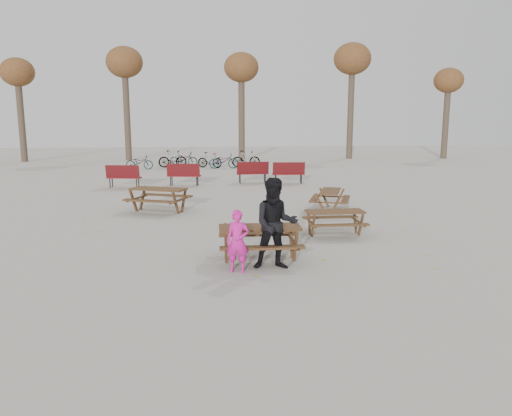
{
  "coord_description": "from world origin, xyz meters",
  "views": [
    {
      "loc": [
        -1.0,
        -10.68,
        3.2
      ],
      "look_at": [
        0.0,
        1.0,
        1.0
      ],
      "focal_mm": 35.0,
      "sensor_mm": 36.0,
      "label": 1
    }
  ],
  "objects": [
    {
      "name": "bicycle_row",
      "position": [
        -2.01,
        19.96,
        0.48
      ],
      "size": [
        8.04,
        2.2,
        1.04
      ],
      "color": "black",
      "rests_on": "ground"
    },
    {
      "name": "ground",
      "position": [
        0.0,
        0.0,
        0.0
      ],
      "size": [
        80.0,
        80.0,
        0.0
      ],
      "primitive_type": "plane",
      "color": "gray",
      "rests_on": "ground"
    },
    {
      "name": "fallen_leaves",
      "position": [
        0.5,
        2.5,
        0.0
      ],
      "size": [
        11.0,
        11.0,
        0.01
      ],
      "primitive_type": null,
      "color": "gold",
      "rests_on": "ground"
    },
    {
      "name": "main_picnic_table",
      "position": [
        0.0,
        0.0,
        0.59
      ],
      "size": [
        1.8,
        1.45,
        0.78
      ],
      "color": "#392014",
      "rests_on": "ground"
    },
    {
      "name": "food_tray",
      "position": [
        0.15,
        -0.15,
        0.79
      ],
      "size": [
        0.18,
        0.11,
        0.03
      ],
      "primitive_type": "cube",
      "color": "white",
      "rests_on": "main_picnic_table"
    },
    {
      "name": "soda_bottle",
      "position": [
        0.08,
        -0.1,
        0.85
      ],
      "size": [
        0.07,
        0.07,
        0.17
      ],
      "color": "silver",
      "rests_on": "main_picnic_table"
    },
    {
      "name": "adult",
      "position": [
        0.27,
        -0.63,
        0.96
      ],
      "size": [
        0.95,
        0.74,
        1.93
      ],
      "primitive_type": "imported",
      "rotation": [
        0.0,
        0.0,
        -0.02
      ],
      "color": "black",
      "rests_on": "ground"
    },
    {
      "name": "tree_row",
      "position": [
        0.9,
        25.15,
        6.19
      ],
      "size": [
        32.17,
        3.52,
        8.26
      ],
      "color": "#382B21",
      "rests_on": "ground"
    },
    {
      "name": "picnic_table_east",
      "position": [
        2.23,
        2.19,
        0.33
      ],
      "size": [
        1.57,
        1.27,
        0.67
      ],
      "primitive_type": null,
      "rotation": [
        0.0,
        0.0,
        0.02
      ],
      "color": "#392014",
      "rests_on": "ground"
    },
    {
      "name": "picnic_table_north",
      "position": [
        -2.84,
        5.92,
        0.4
      ],
      "size": [
        2.26,
        2.06,
        0.79
      ],
      "primitive_type": null,
      "rotation": [
        0.0,
        0.0,
        -0.38
      ],
      "color": "#392014",
      "rests_on": "ground"
    },
    {
      "name": "bread_roll",
      "position": [
        0.15,
        -0.15,
        0.83
      ],
      "size": [
        0.14,
        0.06,
        0.05
      ],
      "primitive_type": "ellipsoid",
      "color": "tan",
      "rests_on": "food_tray"
    },
    {
      "name": "picnic_table_far",
      "position": [
        2.93,
        5.72,
        0.34
      ],
      "size": [
        1.69,
        1.88,
        0.67
      ],
      "primitive_type": null,
      "rotation": [
        0.0,
        0.0,
        1.25
      ],
      "color": "#392014",
      "rests_on": "ground"
    },
    {
      "name": "child",
      "position": [
        -0.53,
        -0.79,
        0.65
      ],
      "size": [
        0.53,
        0.4,
        1.3
      ],
      "primitive_type": "imported",
      "rotation": [
        0.0,
        0.0,
        -0.21
      ],
      "color": "#D41A91",
      "rests_on": "ground"
    },
    {
      "name": "park_bench_row",
      "position": [
        -0.99,
        12.24,
        0.52
      ],
      "size": [
        9.06,
        1.73,
        1.03
      ],
      "color": "#5D1215",
      "rests_on": "ground"
    }
  ]
}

